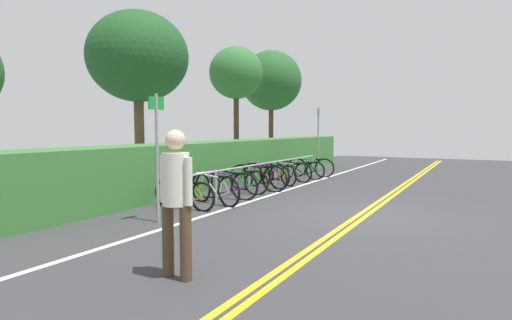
{
  "coord_description": "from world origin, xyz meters",
  "views": [
    {
      "loc": [
        -8.72,
        -2.15,
        1.78
      ],
      "look_at": [
        0.27,
        2.65,
        1.01
      ],
      "focal_mm": 30.13,
      "sensor_mm": 36.0,
      "label": 1
    }
  ],
  "objects_px": {
    "bicycle_0": "(184,194)",
    "bicycle_6": "(277,174)",
    "sign_post_near": "(157,146)",
    "sign_post_far": "(318,135)",
    "bike_rack": "(262,169)",
    "tree_far_right": "(236,74)",
    "bicycle_4": "(258,178)",
    "bicycle_1": "(214,189)",
    "bicycle_2": "(226,185)",
    "bicycle_3": "(239,182)",
    "bicycle_5": "(266,175)",
    "tree_extra": "(271,81)",
    "tree_mid": "(138,57)",
    "bicycle_9": "(310,167)",
    "bicycle_7": "(289,172)",
    "pedestrian": "(176,193)",
    "bicycle_8": "(300,170)"
  },
  "relations": [
    {
      "from": "bicycle_4",
      "to": "bicycle_6",
      "type": "bearing_deg",
      "value": 3.73
    },
    {
      "from": "bicycle_4",
      "to": "bicycle_5",
      "type": "bearing_deg",
      "value": 8.47
    },
    {
      "from": "tree_far_right",
      "to": "bicycle_3",
      "type": "bearing_deg",
      "value": -148.47
    },
    {
      "from": "bicycle_0",
      "to": "bicycle_9",
      "type": "bearing_deg",
      "value": -1.69
    },
    {
      "from": "bicycle_5",
      "to": "bicycle_9",
      "type": "bearing_deg",
      "value": -2.9
    },
    {
      "from": "bicycle_8",
      "to": "bicycle_5",
      "type": "bearing_deg",
      "value": 177.08
    },
    {
      "from": "bicycle_3",
      "to": "tree_mid",
      "type": "distance_m",
      "value": 5.07
    },
    {
      "from": "bike_rack",
      "to": "bicycle_0",
      "type": "height_order",
      "value": "bike_rack"
    },
    {
      "from": "bicycle_2",
      "to": "tree_far_right",
      "type": "height_order",
      "value": "tree_far_right"
    },
    {
      "from": "sign_post_far",
      "to": "tree_far_right",
      "type": "relative_size",
      "value": 0.51
    },
    {
      "from": "bicycle_0",
      "to": "bicycle_7",
      "type": "bearing_deg",
      "value": -0.52
    },
    {
      "from": "bicycle_2",
      "to": "bicycle_6",
      "type": "xyz_separation_m",
      "value": [
        3.12,
        0.06,
        -0.02
      ]
    },
    {
      "from": "bicycle_7",
      "to": "bicycle_9",
      "type": "distance_m",
      "value": 1.58
    },
    {
      "from": "bicycle_1",
      "to": "bicycle_0",
      "type": "bearing_deg",
      "value": 163.47
    },
    {
      "from": "bicycle_1",
      "to": "bicycle_6",
      "type": "distance_m",
      "value": 3.84
    },
    {
      "from": "bicycle_4",
      "to": "bicycle_2",
      "type": "bearing_deg",
      "value": 178.57
    },
    {
      "from": "bicycle_9",
      "to": "sign_post_near",
      "type": "relative_size",
      "value": 0.71
    },
    {
      "from": "bike_rack",
      "to": "tree_far_right",
      "type": "xyz_separation_m",
      "value": [
        3.86,
        3.17,
        3.35
      ]
    },
    {
      "from": "sign_post_far",
      "to": "bicycle_4",
      "type": "bearing_deg",
      "value": 179.35
    },
    {
      "from": "tree_mid",
      "to": "tree_extra",
      "type": "xyz_separation_m",
      "value": [
        9.2,
        0.01,
        0.17
      ]
    },
    {
      "from": "bicycle_5",
      "to": "bicycle_9",
      "type": "xyz_separation_m",
      "value": [
        3.27,
        -0.17,
        -0.02
      ]
    },
    {
      "from": "bicycle_1",
      "to": "bicycle_2",
      "type": "bearing_deg",
      "value": 10.48
    },
    {
      "from": "tree_far_right",
      "to": "bicycle_8",
      "type": "bearing_deg",
      "value": -109.11
    },
    {
      "from": "bike_rack",
      "to": "pedestrian",
      "type": "xyz_separation_m",
      "value": [
        -7.09,
        -2.52,
        0.43
      ]
    },
    {
      "from": "bicycle_7",
      "to": "pedestrian",
      "type": "xyz_separation_m",
      "value": [
        -9.13,
        -2.57,
        0.69
      ]
    },
    {
      "from": "bicycle_2",
      "to": "sign_post_far",
      "type": "xyz_separation_m",
      "value": [
        6.41,
        -0.09,
        1.16
      ]
    },
    {
      "from": "bike_rack",
      "to": "bicycle_4",
      "type": "relative_size",
      "value": 4.56
    },
    {
      "from": "bike_rack",
      "to": "bicycle_3",
      "type": "bearing_deg",
      "value": 174.09
    },
    {
      "from": "bicycle_0",
      "to": "bicycle_6",
      "type": "distance_m",
      "value": 4.67
    },
    {
      "from": "tree_mid",
      "to": "tree_far_right",
      "type": "xyz_separation_m",
      "value": [
        4.93,
        -0.53,
        0.03
      ]
    },
    {
      "from": "bicycle_3",
      "to": "pedestrian",
      "type": "height_order",
      "value": "pedestrian"
    },
    {
      "from": "bicycle_2",
      "to": "bicycle_3",
      "type": "xyz_separation_m",
      "value": [
        0.87,
        0.13,
        -0.02
      ]
    },
    {
      "from": "bicycle_0",
      "to": "bicycle_7",
      "type": "height_order",
      "value": "bicycle_7"
    },
    {
      "from": "sign_post_near",
      "to": "sign_post_far",
      "type": "distance_m",
      "value": 9.25
    },
    {
      "from": "bicycle_5",
      "to": "tree_mid",
      "type": "relative_size",
      "value": 0.33
    },
    {
      "from": "tree_extra",
      "to": "bicycle_8",
      "type": "bearing_deg",
      "value": -144.99
    },
    {
      "from": "sign_post_far",
      "to": "tree_mid",
      "type": "distance_m",
      "value": 7.09
    },
    {
      "from": "bicycle_5",
      "to": "bicycle_8",
      "type": "distance_m",
      "value": 2.4
    },
    {
      "from": "bicycle_0",
      "to": "bicycle_4",
      "type": "bearing_deg",
      "value": -2.78
    },
    {
      "from": "bicycle_5",
      "to": "tree_extra",
      "type": "distance_m",
      "value": 9.37
    },
    {
      "from": "bicycle_5",
      "to": "pedestrian",
      "type": "xyz_separation_m",
      "value": [
        -7.43,
        -2.58,
        0.65
      ]
    },
    {
      "from": "bicycle_0",
      "to": "bicycle_5",
      "type": "height_order",
      "value": "bicycle_5"
    },
    {
      "from": "bicycle_0",
      "to": "bicycle_9",
      "type": "xyz_separation_m",
      "value": [
        7.16,
        -0.21,
        0.03
      ]
    },
    {
      "from": "bicycle_3",
      "to": "bicycle_8",
      "type": "relative_size",
      "value": 0.97
    },
    {
      "from": "pedestrian",
      "to": "bicycle_5",
      "type": "bearing_deg",
      "value": 19.14
    },
    {
      "from": "bicycle_1",
      "to": "sign_post_near",
      "type": "distance_m",
      "value": 2.38
    },
    {
      "from": "bicycle_0",
      "to": "bicycle_6",
      "type": "relative_size",
      "value": 1.08
    },
    {
      "from": "bike_rack",
      "to": "bicycle_1",
      "type": "height_order",
      "value": "bike_rack"
    },
    {
      "from": "bicycle_8",
      "to": "sign_post_far",
      "type": "bearing_deg",
      "value": -1.37
    },
    {
      "from": "bicycle_1",
      "to": "tree_far_right",
      "type": "bearing_deg",
      "value": 26.75
    }
  ]
}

